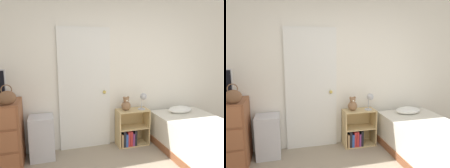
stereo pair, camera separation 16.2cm
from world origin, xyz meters
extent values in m
cube|color=white|center=(0.00, 2.12, 1.27)|extent=(10.00, 0.06, 2.55)
cube|color=white|center=(-0.40, 2.07, 1.00)|extent=(0.85, 0.04, 2.01)
sphere|color=gold|center=(-0.08, 2.03, 0.95)|extent=(0.06, 0.06, 0.06)
ellipsoid|color=brown|center=(-1.50, 1.62, 1.05)|extent=(0.23, 0.11, 0.19)
torus|color=brown|center=(-1.50, 1.62, 1.16)|extent=(0.14, 0.01, 0.14)
cube|color=silver|center=(-1.11, 1.90, 0.33)|extent=(0.36, 0.35, 0.66)
cube|color=tan|center=(0.13, 1.93, 0.32)|extent=(0.02, 0.29, 0.63)
cube|color=tan|center=(0.66, 1.93, 0.32)|extent=(0.02, 0.29, 0.63)
cube|color=tan|center=(0.39, 1.93, 0.01)|extent=(0.52, 0.29, 0.02)
cube|color=tan|center=(0.39, 1.93, 0.32)|extent=(0.52, 0.29, 0.02)
cube|color=tan|center=(0.39, 1.93, 0.62)|extent=(0.52, 0.29, 0.02)
cube|color=tan|center=(0.39, 2.07, 0.32)|extent=(0.55, 0.01, 0.63)
cube|color=tan|center=(0.17, 1.91, 0.13)|extent=(0.03, 0.23, 0.22)
cube|color=black|center=(0.21, 1.91, 0.15)|extent=(0.04, 0.23, 0.27)
cube|color=#3359B2|center=(0.25, 1.91, 0.13)|extent=(0.04, 0.22, 0.22)
cube|color=red|center=(0.29, 1.91, 0.15)|extent=(0.03, 0.23, 0.26)
cube|color=red|center=(0.34, 1.89, 0.15)|extent=(0.03, 0.19, 0.26)
cube|color=#8C3F8C|center=(0.38, 1.92, 0.13)|extent=(0.03, 0.23, 0.21)
cube|color=black|center=(0.42, 1.91, 0.15)|extent=(0.04, 0.23, 0.27)
sphere|color=#8C6647|center=(0.27, 1.93, 0.71)|extent=(0.16, 0.16, 0.16)
sphere|color=#8C6647|center=(0.27, 1.93, 0.81)|extent=(0.10, 0.10, 0.10)
sphere|color=silver|center=(0.27, 1.89, 0.81)|extent=(0.03, 0.03, 0.03)
sphere|color=#8C6647|center=(0.24, 1.93, 0.85)|extent=(0.04, 0.04, 0.04)
sphere|color=#8C6647|center=(0.31, 1.93, 0.85)|extent=(0.04, 0.04, 0.04)
cylinder|color=#B2B2B7|center=(0.55, 1.90, 0.64)|extent=(0.13, 0.13, 0.01)
cylinder|color=#B2B2B7|center=(0.55, 1.90, 0.73)|extent=(0.01, 0.01, 0.18)
sphere|color=#B2B2B7|center=(0.57, 1.89, 0.86)|extent=(0.12, 0.12, 0.12)
cube|color=brown|center=(1.25, 1.09, 0.06)|extent=(0.98, 1.98, 0.12)
cube|color=silver|center=(1.25, 1.09, 0.33)|extent=(0.95, 1.92, 0.43)
ellipsoid|color=white|center=(1.25, 1.80, 0.60)|extent=(0.44, 0.28, 0.12)
camera|label=1|loc=(-1.01, -1.42, 1.72)|focal=35.00mm
camera|label=2|loc=(-0.85, -1.46, 1.72)|focal=35.00mm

